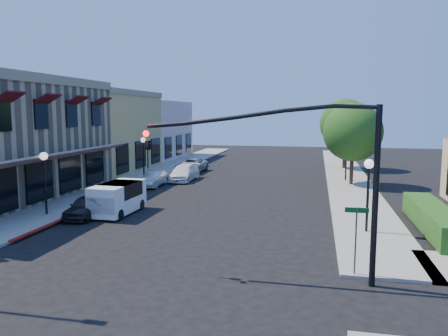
% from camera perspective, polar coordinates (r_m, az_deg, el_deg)
% --- Properties ---
extents(ground, '(120.00, 120.00, 0.00)m').
position_cam_1_polar(ground, '(15.58, -12.31, -14.53)').
color(ground, black).
rests_on(ground, ground).
extents(sidewalk_left, '(3.50, 50.00, 0.12)m').
position_cam_1_polar(sidewalk_left, '(43.16, -8.18, -0.29)').
color(sidewalk_left, gray).
rests_on(sidewalk_left, ground).
extents(sidewalk_right, '(3.50, 50.00, 0.12)m').
position_cam_1_polar(sidewalk_right, '(40.62, 15.67, -0.97)').
color(sidewalk_right, gray).
rests_on(sidewalk_right, ground).
extents(curb_red_strip, '(0.25, 10.00, 0.06)m').
position_cam_1_polar(curb_red_strip, '(25.46, -19.13, -6.13)').
color(curb_red_strip, maroon).
rests_on(curb_red_strip, ground).
extents(yellow_stucco_building, '(10.00, 12.00, 7.60)m').
position_cam_1_polar(yellow_stucco_building, '(44.73, -16.89, 4.55)').
color(yellow_stucco_building, tan).
rests_on(yellow_stucco_building, ground).
extents(pink_stucco_building, '(10.00, 12.00, 7.00)m').
position_cam_1_polar(pink_stucco_building, '(55.55, -10.89, 4.92)').
color(pink_stucco_building, beige).
rests_on(pink_stucco_building, ground).
extents(hedge, '(1.40, 8.00, 1.10)m').
position_cam_1_polar(hedge, '(23.55, 25.64, -7.54)').
color(hedge, '#1F4D16').
rests_on(hedge, ground).
extents(street_tree_a, '(4.56, 4.56, 6.48)m').
position_cam_1_polar(street_tree_a, '(35.27, 16.49, 4.53)').
color(street_tree_a, black).
rests_on(street_tree_a, ground).
extents(street_tree_b, '(4.94, 4.94, 7.02)m').
position_cam_1_polar(street_tree_b, '(45.23, 15.54, 5.57)').
color(street_tree_b, black).
rests_on(street_tree_b, ground).
extents(signal_mast_arm, '(8.01, 0.39, 6.00)m').
position_cam_1_polar(signal_mast_arm, '(14.72, 11.06, 0.68)').
color(signal_mast_arm, black).
rests_on(signal_mast_arm, ground).
extents(street_name_sign, '(0.80, 0.06, 2.50)m').
position_cam_1_polar(street_name_sign, '(15.92, 16.87, -7.76)').
color(street_name_sign, '#595B5E').
rests_on(street_name_sign, ground).
extents(lamppost_left_near, '(0.44, 0.44, 3.57)m').
position_cam_1_polar(lamppost_left_near, '(25.85, -22.42, 0.08)').
color(lamppost_left_near, black).
rests_on(lamppost_left_near, ground).
extents(lamppost_left_far, '(0.44, 0.44, 3.57)m').
position_cam_1_polar(lamppost_left_far, '(38.16, -10.49, 2.70)').
color(lamppost_left_far, black).
rests_on(lamppost_left_far, ground).
extents(lamppost_right_near, '(0.44, 0.44, 3.57)m').
position_cam_1_polar(lamppost_right_near, '(21.48, 18.36, -1.11)').
color(lamppost_right_near, black).
rests_on(lamppost_right_near, ground).
extents(lamppost_right_far, '(0.44, 0.44, 3.57)m').
position_cam_1_polar(lamppost_right_far, '(37.33, 15.71, 2.45)').
color(lamppost_right_far, black).
rests_on(lamppost_right_far, ground).
extents(white_van, '(1.86, 4.00, 1.75)m').
position_cam_1_polar(white_van, '(25.40, -13.73, -3.63)').
color(white_van, white).
rests_on(white_van, ground).
extents(parked_car_a, '(1.67, 3.61, 1.20)m').
position_cam_1_polar(parked_car_a, '(25.16, -17.57, -4.83)').
color(parked_car_a, black).
rests_on(parked_car_a, ground).
extents(parked_car_b, '(1.33, 3.62, 1.19)m').
position_cam_1_polar(parked_car_b, '(34.23, -9.15, -1.41)').
color(parked_car_b, silver).
rests_on(parked_car_b, ground).
extents(parked_car_c, '(1.91, 4.55, 1.31)m').
position_cam_1_polar(parked_car_c, '(36.82, -5.29, -0.62)').
color(parked_car_c, white).
rests_on(parked_car_c, ground).
extents(parked_car_d, '(2.36, 4.84, 1.33)m').
position_cam_1_polar(parked_car_d, '(41.60, -4.29, 0.32)').
color(parked_car_d, '#A3A6A8').
rests_on(parked_car_d, ground).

